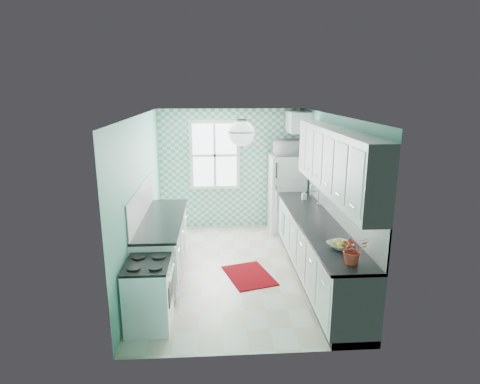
{
  "coord_description": "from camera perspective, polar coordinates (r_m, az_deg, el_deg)",
  "views": [
    {
      "loc": [
        -0.36,
        -6.07,
        2.88
      ],
      "look_at": [
        0.05,
        0.25,
        1.25
      ],
      "focal_mm": 30.0,
      "sensor_mm": 36.0,
      "label": 1
    }
  ],
  "objects": [
    {
      "name": "dish_towel",
      "position": [
        7.46,
        6.14,
        -4.42
      ],
      "size": [
        0.08,
        0.26,
        0.39
      ],
      "primitive_type": "cube",
      "rotation": [
        0.0,
        0.0,
        0.24
      ],
      "color": "#4CA28C",
      "rests_on": "base_cabinets_right"
    },
    {
      "name": "countertop_right",
      "position": [
        6.2,
        10.96,
        -4.28
      ],
      "size": [
        0.63,
        3.6,
        0.04
      ],
      "primitive_type": "cube",
      "color": "black",
      "rests_on": "base_cabinets_right"
    },
    {
      "name": "backsplash_left",
      "position": [
        6.33,
        -13.84,
        -1.44
      ],
      "size": [
        0.02,
        2.15,
        0.51
      ],
      "primitive_type": "cube",
      "color": "white",
      "rests_on": "wall_left"
    },
    {
      "name": "soap_bottle",
      "position": [
        7.32,
        9.11,
        -0.42
      ],
      "size": [
        0.08,
        0.08,
        0.17
      ],
      "primitive_type": "imported",
      "rotation": [
        0.0,
        0.0,
        0.09
      ],
      "color": "#A7B7BC",
      "rests_on": "countertop_right"
    },
    {
      "name": "microwave",
      "position": [
        8.1,
        6.82,
        6.32
      ],
      "size": [
        0.57,
        0.39,
        0.31
      ],
      "primitive_type": "imported",
      "rotation": [
        0.0,
        0.0,
        3.13
      ],
      "color": "white",
      "rests_on": "fridge"
    },
    {
      "name": "stove",
      "position": [
        5.24,
        -12.83,
        -13.84
      ],
      "size": [
        0.54,
        0.68,
        0.81
      ],
      "rotation": [
        0.0,
        0.0,
        0.0
      ],
      "color": "white",
      "rests_on": "floor"
    },
    {
      "name": "fridge",
      "position": [
        8.28,
        6.63,
        -0.22
      ],
      "size": [
        0.69,
        0.69,
        1.6
      ],
      "rotation": [
        0.0,
        0.0,
        -0.03
      ],
      "color": "white",
      "rests_on": "floor"
    },
    {
      "name": "sink",
      "position": [
        6.95,
        9.44,
        -2.07
      ],
      "size": [
        0.56,
        0.47,
        0.53
      ],
      "rotation": [
        0.0,
        0.0,
        0.0
      ],
      "color": "silver",
      "rests_on": "countertop_right"
    },
    {
      "name": "ceiling_light",
      "position": [
        5.31,
        0.2,
        8.41
      ],
      "size": [
        0.34,
        0.34,
        0.35
      ],
      "color": "silver",
      "rests_on": "ceiling"
    },
    {
      "name": "accent_wall",
      "position": [
        8.43,
        -1.2,
        3.28
      ],
      "size": [
        3.0,
        0.01,
        2.5
      ],
      "primitive_type": "cube",
      "color": "#4FB291",
      "rests_on": "wall_back"
    },
    {
      "name": "wall_left",
      "position": [
        6.39,
        -13.95,
        -0.79
      ],
      "size": [
        0.02,
        4.4,
        2.5
      ],
      "primitive_type": "cube",
      "color": "#64B79E",
      "rests_on": "floor"
    },
    {
      "name": "upper_cabinet_fridge",
      "position": [
        8.1,
        8.24,
        9.83
      ],
      "size": [
        0.4,
        0.74,
        0.4
      ],
      "primitive_type": "cube",
      "color": "silver",
      "rests_on": "wall_right"
    },
    {
      "name": "countertop_left",
      "position": [
        6.36,
        -11.0,
        -3.79
      ],
      "size": [
        0.63,
        2.15,
        0.04
      ],
      "primitive_type": "cube",
      "color": "black",
      "rests_on": "base_cabinets_left"
    },
    {
      "name": "base_cabinets_left",
      "position": [
        6.53,
        -10.93,
        -7.71
      ],
      "size": [
        0.6,
        2.15,
        0.9
      ],
      "primitive_type": "cube",
      "color": "white",
      "rests_on": "floor"
    },
    {
      "name": "backsplash_right",
      "position": [
        6.2,
        13.79,
        -1.77
      ],
      "size": [
        0.02,
        3.6,
        0.51
      ],
      "primitive_type": "cube",
      "color": "white",
      "rests_on": "wall_right"
    },
    {
      "name": "wall_right",
      "position": [
        6.56,
        12.98,
        -0.34
      ],
      "size": [
        0.02,
        4.4,
        2.5
      ],
      "primitive_type": "cube",
      "color": "#64B79E",
      "rests_on": "floor"
    },
    {
      "name": "rug",
      "position": [
        6.51,
        1.3,
        -11.78
      ],
      "size": [
        0.88,
        1.06,
        0.01
      ],
      "primitive_type": "cube",
      "rotation": [
        0.0,
        0.0,
        0.28
      ],
      "color": "#670C06",
      "rests_on": "floor"
    },
    {
      "name": "ceiling",
      "position": [
        6.09,
        -0.32,
        10.94
      ],
      "size": [
        3.0,
        4.4,
        0.02
      ],
      "primitive_type": "cube",
      "color": "white",
      "rests_on": "wall_back"
    },
    {
      "name": "base_cabinets_right",
      "position": [
        6.37,
        10.89,
        -8.29
      ],
      "size": [
        0.6,
        3.6,
        0.9
      ],
      "primitive_type": "cube",
      "color": "white",
      "rests_on": "floor"
    },
    {
      "name": "floor",
      "position": [
        6.74,
        -0.29,
        -10.98
      ],
      "size": [
        3.0,
        4.4,
        0.02
      ],
      "primitive_type": "cube",
      "color": "beige",
      "rests_on": "ground"
    },
    {
      "name": "wall_front",
      "position": [
        4.21,
        1.53,
        -8.38
      ],
      "size": [
        3.0,
        0.02,
        2.5
      ],
      "primitive_type": "cube",
      "color": "#64B79E",
      "rests_on": "floor"
    },
    {
      "name": "window",
      "position": [
        8.34,
        -3.62,
        5.23
      ],
      "size": [
        1.04,
        0.05,
        1.44
      ],
      "color": "white",
      "rests_on": "wall_back"
    },
    {
      "name": "potted_plant",
      "position": [
        4.78,
        15.79,
        -7.87
      ],
      "size": [
        0.31,
        0.27,
        0.34
      ],
      "primitive_type": "imported",
      "rotation": [
        0.0,
        0.0,
        -0.01
      ],
      "color": "maroon",
      "rests_on": "countertop_right"
    },
    {
      "name": "wall_back",
      "position": [
        8.45,
        -1.21,
        3.31
      ],
      "size": [
        3.0,
        0.02,
        2.5
      ],
      "primitive_type": "cube",
      "color": "#64B79E",
      "rests_on": "floor"
    },
    {
      "name": "fruit_bowl",
      "position": [
        5.23,
        14.05,
        -7.37
      ],
      "size": [
        0.4,
        0.4,
        0.08
      ],
      "primitive_type": "imported",
      "rotation": [
        0.0,
        0.0,
        0.43
      ],
      "color": "silver",
      "rests_on": "countertop_right"
    },
    {
      "name": "upper_cabinets_right",
      "position": [
        5.81,
        13.34,
        4.33
      ],
      "size": [
        0.33,
        3.2,
        0.9
      ],
      "primitive_type": "cube",
      "color": "silver",
      "rests_on": "wall_right"
    }
  ]
}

